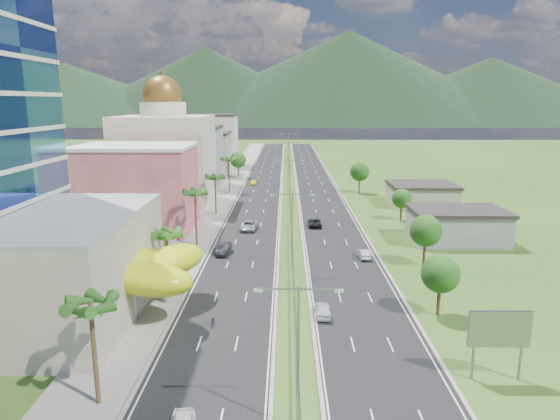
{
  "coord_description": "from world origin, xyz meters",
  "views": [
    {
      "loc": [
        -0.89,
        -56.71,
        23.21
      ],
      "look_at": [
        -1.76,
        17.32,
        7.0
      ],
      "focal_mm": 32.0,
      "sensor_mm": 36.0,
      "label": 1
    }
  ],
  "objects": [
    {
      "name": "pink_shophouse",
      "position": [
        -28.0,
        32.0,
        7.5
      ],
      "size": [
        20.0,
        15.0,
        15.0
      ],
      "primitive_type": "cube",
      "color": "#B34954",
      "rests_on": "ground"
    },
    {
      "name": "midrise_beige",
      "position": [
        -27.0,
        102.0,
        6.5
      ],
      "size": [
        16.0,
        15.0,
        13.0
      ],
      "primitive_type": "cube",
      "color": "gray",
      "rests_on": "ground"
    },
    {
      "name": "midrise_grey",
      "position": [
        -27.0,
        80.0,
        8.0
      ],
      "size": [
        16.0,
        15.0,
        16.0
      ],
      "primitive_type": "cube",
      "color": "gray",
      "rests_on": "ground"
    },
    {
      "name": "road_right",
      "position": [
        7.5,
        90.0,
        0.02
      ],
      "size": [
        11.0,
        260.0,
        0.04
      ],
      "primitive_type": "cube",
      "color": "black",
      "rests_on": "ground"
    },
    {
      "name": "streetlight_median_e",
      "position": [
        0.0,
        140.0,
        6.75
      ],
      "size": [
        6.04,
        0.25,
        11.0
      ],
      "color": "gray",
      "rests_on": "ground"
    },
    {
      "name": "mountain_ridge",
      "position": [
        60.0,
        450.0,
        0.0
      ],
      "size": [
        860.0,
        140.0,
        90.0
      ],
      "primitive_type": null,
      "color": "black",
      "rests_on": "ground"
    },
    {
      "name": "leafy_tree_ra",
      "position": [
        16.0,
        -5.0,
        4.78
      ],
      "size": [
        4.2,
        4.2,
        6.9
      ],
      "color": "#47301C",
      "rests_on": "ground"
    },
    {
      "name": "sidewalk_left",
      "position": [
        -17.0,
        90.0,
        0.06
      ],
      "size": [
        7.0,
        260.0,
        0.12
      ],
      "primitive_type": "cube",
      "color": "gray",
      "rests_on": "ground"
    },
    {
      "name": "motorcycle",
      "position": [
        -8.58,
        -7.88,
        0.63
      ],
      "size": [
        0.64,
        1.87,
        1.18
      ],
      "primitive_type": "imported",
      "rotation": [
        0.0,
        0.0,
        0.04
      ],
      "color": "black",
      "rests_on": "road_left"
    },
    {
      "name": "median_guardrail",
      "position": [
        0.0,
        71.99,
        0.62
      ],
      "size": [
        0.1,
        216.06,
        0.76
      ],
      "color": "gray",
      "rests_on": "ground"
    },
    {
      "name": "palm_tree_a",
      "position": [
        -15.5,
        -22.0,
        8.02
      ],
      "size": [
        3.6,
        3.6,
        9.1
      ],
      "color": "#47301C",
      "rests_on": "ground"
    },
    {
      "name": "palm_tree_d",
      "position": [
        -15.5,
        45.0,
        7.54
      ],
      "size": [
        3.6,
        3.6,
        8.6
      ],
      "color": "#47301C",
      "rests_on": "ground"
    },
    {
      "name": "billboard",
      "position": [
        17.0,
        -18.0,
        4.42
      ],
      "size": [
        5.2,
        0.35,
        6.2
      ],
      "color": "gray",
      "rests_on": "ground"
    },
    {
      "name": "ground",
      "position": [
        0.0,
        0.0,
        0.0
      ],
      "size": [
        500.0,
        500.0,
        0.0
      ],
      "primitive_type": "plane",
      "color": "#2D5119",
      "rests_on": "ground"
    },
    {
      "name": "car_silver_mid_left",
      "position": [
        -7.62,
        31.99,
        0.84
      ],
      "size": [
        3.12,
        5.95,
        1.6
      ],
      "primitive_type": "imported",
      "rotation": [
        0.0,
        0.0,
        -0.08
      ],
      "color": "#9A9DA1",
      "rests_on": "road_left"
    },
    {
      "name": "car_dark_far_right",
      "position": [
        4.57,
        34.88,
        0.76
      ],
      "size": [
        2.4,
        5.2,
        1.44
      ],
      "primitive_type": "imported",
      "rotation": [
        0.0,
        0.0,
        3.14
      ],
      "color": "black",
      "rests_on": "road_right"
    },
    {
      "name": "streetlight_median_a",
      "position": [
        0.0,
        -25.0,
        6.75
      ],
      "size": [
        6.04,
        0.25,
        11.0
      ],
      "color": "gray",
      "rests_on": "ground"
    },
    {
      "name": "palm_tree_e",
      "position": [
        -15.5,
        70.0,
        8.31
      ],
      "size": [
        3.6,
        3.6,
        9.4
      ],
      "color": "#47301C",
      "rests_on": "ground"
    },
    {
      "name": "midrise_white",
      "position": [
        -27.0,
        125.0,
        9.0
      ],
      "size": [
        16.0,
        15.0,
        18.0
      ],
      "primitive_type": "cube",
      "color": "silver",
      "rests_on": "ground"
    },
    {
      "name": "car_silver_right",
      "position": [
        10.79,
        15.38,
        0.72
      ],
      "size": [
        1.88,
        4.28,
        1.37
      ],
      "primitive_type": "imported",
      "rotation": [
        0.0,
        0.0,
        3.25
      ],
      "color": "#A3A5AB",
      "rests_on": "road_right"
    },
    {
      "name": "leafy_tree_rd",
      "position": [
        18.0,
        70.0,
        5.58
      ],
      "size": [
        4.9,
        4.9,
        8.05
      ],
      "color": "#47301C",
      "rests_on": "ground"
    },
    {
      "name": "car_dark_left",
      "position": [
        -10.52,
        17.3,
        0.87
      ],
      "size": [
        2.13,
        5.14,
        1.65
      ],
      "primitive_type": "imported",
      "rotation": [
        0.0,
        0.0,
        -0.08
      ],
      "color": "black",
      "rests_on": "road_left"
    },
    {
      "name": "palm_tree_c",
      "position": [
        -15.5,
        22.0,
        8.5
      ],
      "size": [
        3.6,
        3.6,
        9.6
      ],
      "color": "#47301C",
      "rests_on": "ground"
    },
    {
      "name": "road_left",
      "position": [
        -7.5,
        90.0,
        0.02
      ],
      "size": [
        11.0,
        260.0,
        0.04
      ],
      "primitive_type": "cube",
      "color": "black",
      "rests_on": "ground"
    },
    {
      "name": "streetlight_median_d",
      "position": [
        0.0,
        95.0,
        6.75
      ],
      "size": [
        6.04,
        0.25,
        11.0
      ],
      "color": "gray",
      "rests_on": "ground"
    },
    {
      "name": "streetlight_median_c",
      "position": [
        0.0,
        50.0,
        6.75
      ],
      "size": [
        6.04,
        0.25,
        11.0
      ],
      "color": "gray",
      "rests_on": "ground"
    },
    {
      "name": "leafy_tree_rb",
      "position": [
        19.0,
        12.0,
        5.18
      ],
      "size": [
        4.55,
        4.55,
        7.47
      ],
      "color": "#47301C",
      "rests_on": "ground"
    },
    {
      "name": "shed_near",
      "position": [
        28.0,
        25.0,
        2.5
      ],
      "size": [
        15.0,
        10.0,
        5.0
      ],
      "primitive_type": "cube",
      "color": "gray",
      "rests_on": "ground"
    },
    {
      "name": "car_white_near_right",
      "position": [
        3.2,
        -5.41,
        0.76
      ],
      "size": [
        1.75,
        4.25,
        1.44
      ],
      "primitive_type": "imported",
      "rotation": [
        0.0,
        0.0,
        3.15
      ],
      "color": "white",
      "rests_on": "road_right"
    },
    {
      "name": "shed_far",
      "position": [
        30.0,
        55.0,
        2.2
      ],
      "size": [
        14.0,
        12.0,
        4.4
      ],
      "primitive_type": "cube",
      "color": "gray",
      "rests_on": "ground"
    },
    {
      "name": "car_yellow_far_left",
      "position": [
        -10.06,
        82.91,
        0.65
      ],
      "size": [
        1.89,
        4.29,
        1.23
      ],
      "primitive_type": "imported",
      "rotation": [
        0.0,
        0.0,
        -0.04
      ],
      "color": "yellow",
      "rests_on": "road_left"
    },
    {
      "name": "streetlight_median_b",
      "position": [
        0.0,
        10.0,
        6.75
      ],
      "size": [
        6.04,
        0.25,
        11.0
      ],
      "color": "gray",
      "rests_on": "ground"
    },
    {
      "name": "lime_canopy",
      "position": [
        -20.0,
        -4.0,
        4.99
      ],
      "size": [
        18.0,
        15.0,
        7.4
      ],
      "color": "#C2CF14",
      "rests_on": "ground"
    },
    {
      "name": "leafy_tree_rc",
      "position": [
        22.0,
        40.0,
        4.37
      ],
      "size": [
        3.85,
        3.85,
        6.33
      ],
      "color": "#47301C",
      "rests_on": "ground"
    },
    {
      "name": "palm_tree_b",
      "position": [
        -15.5,
        2.0,
        7.06
      ],
      "size": [
        3.6,
        3.6,
        8.1
      ],
      "color": "#47301C",
      "rests_on": "ground"
    },
    {
      "name": "domed_building",
      "position": [
        -28.0,
        55.0,
        11.35
      ],
      "size": [
        20.0,
        20.0,
        28.7
      ],
      "color": "#C0B39F",
      "rests_on": "ground"
    },
    {
      "name": "leafy_tree_lfar",
      "position": [
        -15.5,
        95.0,
        5.58
      ],
      "size": [
        4.9,
        4.9,
        8.05
      ],
      "color": "#47301C",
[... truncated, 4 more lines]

